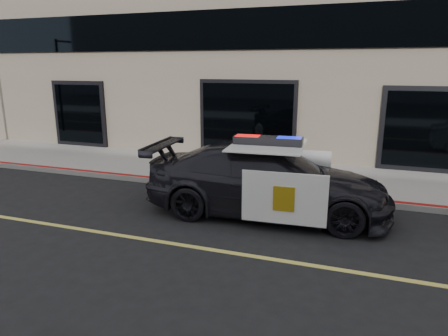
% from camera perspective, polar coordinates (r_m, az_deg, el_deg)
% --- Properties ---
extents(ground, '(120.00, 120.00, 0.00)m').
position_cam_1_polar(ground, '(7.70, -4.04, -11.26)').
color(ground, black).
rests_on(ground, ground).
extents(sidewalk_n, '(60.00, 3.50, 0.15)m').
position_cam_1_polar(sidewalk_n, '(12.38, 5.51, -0.90)').
color(sidewalk_n, gray).
rests_on(sidewalk_n, ground).
extents(police_car, '(2.92, 5.78, 1.80)m').
position_cam_1_polar(police_car, '(9.17, 6.18, -1.64)').
color(police_car, black).
rests_on(police_car, ground).
extents(fire_hydrant, '(0.40, 0.55, 0.88)m').
position_cam_1_polar(fire_hydrant, '(11.56, -1.71, 0.56)').
color(fire_hydrant, beige).
rests_on(fire_hydrant, sidewalk_n).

